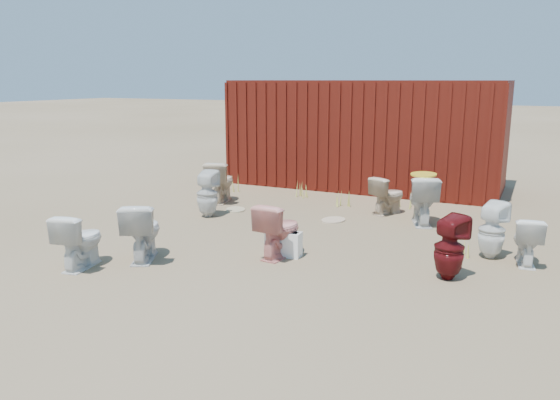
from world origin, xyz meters
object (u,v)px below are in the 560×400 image
at_px(toilet_back_a, 207,194).
at_px(toilet_back_yellowlid, 422,200).
at_px(toilet_front_c, 142,231).
at_px(toilet_back_e, 492,230).
at_px(toilet_front_pink, 279,230).
at_px(toilet_back_beige_left, 221,182).
at_px(toilet_front_e, 527,240).
at_px(toilet_back_beige_right, 388,195).
at_px(loose_tank, 283,244).
at_px(toilet_front_maroon, 449,248).
at_px(shipping_container, 366,134).
at_px(toilet_front_a, 80,240).

bearing_deg(toilet_back_a, toilet_back_yellowlid, -169.89).
distance_m(toilet_front_c, toilet_back_e, 4.78).
bearing_deg(toilet_back_e, toilet_front_pink, 45.74).
distance_m(toilet_front_pink, toilet_back_a, 2.60).
bearing_deg(toilet_back_e, toilet_back_beige_left, 6.20).
height_order(toilet_front_c, toilet_back_yellowlid, toilet_back_yellowlid).
xyz_separation_m(toilet_front_e, toilet_back_a, (-5.25, 0.34, 0.09)).
xyz_separation_m(toilet_back_beige_right, loose_tank, (-0.68, -3.03, -0.17)).
bearing_deg(toilet_back_beige_right, toilet_front_maroon, 144.65).
relative_size(toilet_front_maroon, toilet_back_beige_right, 1.16).
height_order(toilet_front_c, loose_tank, toilet_front_c).
height_order(toilet_front_maroon, toilet_back_beige_left, toilet_back_beige_left).
height_order(toilet_back_beige_left, loose_tank, toilet_back_beige_left).
distance_m(toilet_front_e, toilet_back_a, 5.26).
bearing_deg(toilet_back_a, toilet_front_maroon, 154.83).
height_order(toilet_back_yellowlid, loose_tank, toilet_back_yellowlid).
bearing_deg(toilet_back_beige_left, toilet_back_beige_right, 174.10).
height_order(toilet_front_c, toilet_back_e, toilet_front_c).
height_order(toilet_back_beige_right, loose_tank, toilet_back_beige_right).
relative_size(toilet_back_beige_right, toilet_back_e, 0.88).
bearing_deg(toilet_front_e, toilet_back_a, -12.34).
bearing_deg(shipping_container, toilet_back_e, -54.67).
xyz_separation_m(toilet_front_pink, toilet_back_beige_left, (-2.57, 2.62, 0.03)).
relative_size(toilet_front_a, toilet_back_beige_left, 0.89).
height_order(toilet_front_maroon, toilet_back_beige_right, toilet_front_maroon).
bearing_deg(toilet_back_e, toilet_front_e, -166.98).
height_order(toilet_front_pink, toilet_back_beige_left, toilet_back_beige_left).
bearing_deg(toilet_back_e, toilet_front_c, 47.73).
xyz_separation_m(toilet_front_c, toilet_front_e, (4.73, 2.06, -0.08)).
distance_m(shipping_container, toilet_front_e, 5.84).
height_order(toilet_front_pink, toilet_back_yellowlid, toilet_back_yellowlid).
relative_size(toilet_front_a, toilet_back_a, 0.88).
distance_m(shipping_container, toilet_front_pink, 5.73).
height_order(toilet_back_yellowlid, toilet_back_e, toilet_back_yellowlid).
height_order(toilet_front_maroon, toilet_back_yellowlid, toilet_back_yellowlid).
distance_m(toilet_back_beige_left, toilet_back_beige_right, 3.32).
relative_size(shipping_container, toilet_front_a, 8.13).
xyz_separation_m(toilet_front_a, toilet_back_e, (4.81, 2.73, 0.03)).
xyz_separation_m(toilet_back_beige_left, toilet_back_beige_right, (3.29, 0.46, -0.07)).
relative_size(toilet_back_beige_right, loose_tank, 1.39).
height_order(toilet_back_e, loose_tank, toilet_back_e).
bearing_deg(toilet_back_yellowlid, toilet_back_beige_right, -51.66).
distance_m(toilet_back_beige_left, toilet_back_e, 5.42).
distance_m(toilet_front_maroon, loose_tank, 2.24).
height_order(toilet_front_a, toilet_back_beige_right, toilet_front_a).
bearing_deg(toilet_front_maroon, toilet_back_beige_left, 1.19).
bearing_deg(toilet_back_beige_right, toilet_front_c, 86.86).
height_order(toilet_front_a, toilet_back_e, toilet_back_e).
xyz_separation_m(toilet_front_c, toilet_back_a, (-0.52, 2.40, 0.02)).
relative_size(shipping_container, toilet_back_beige_right, 8.62).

